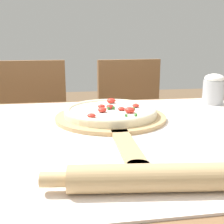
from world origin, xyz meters
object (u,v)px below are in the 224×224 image
Objects in this scene: pizza_peel at (112,119)px; pizza at (111,111)px; chair_left at (34,130)px; chair_right at (133,126)px; rolling_pin at (187,177)px; flour_cup at (214,89)px.

pizza reaches higher than pizza_peel.
chair_left is 1.00× the size of chair_right.
pizza_peel is 0.77m from chair_right.
chair_left is 0.57m from chair_right.
pizza is at bearing 97.26° from rolling_pin.
pizza_peel is 1.96× the size of pizza.
rolling_pin is 0.54× the size of chair_right.
pizza_peel is at bearing -66.88° from chair_left.
rolling_pin is 1.23m from chair_left.
flour_cup is at bearing 58.86° from rolling_pin.
chair_left is (-0.34, 0.70, -0.24)m from pizza_peel.
chair_left is 7.45× the size of flour_cup.
chair_left is at bearing 109.27° from rolling_pin.
rolling_pin is (0.06, -0.47, -0.00)m from pizza.
pizza_peel is at bearing -90.63° from pizza.
rolling_pin is 4.03× the size of flour_cup.
chair_left reaches higher than flour_cup.
rolling_pin reaches higher than pizza_peel.
chair_right reaches higher than flour_cup.
chair_right reaches higher than pizza_peel.
rolling_pin is at bearing -73.54° from chair_left.
flour_cup reaches higher than rolling_pin.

